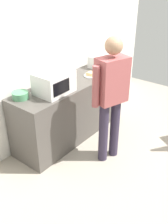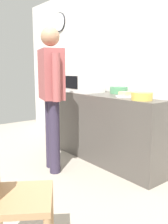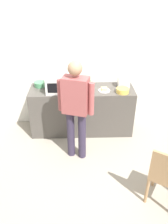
% 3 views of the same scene
% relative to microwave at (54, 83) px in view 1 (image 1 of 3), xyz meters
% --- Properties ---
extents(ground_plane, '(6.00, 6.00, 0.00)m').
position_rel_microwave_xyz_m(ground_plane, '(0.33, -1.14, -1.07)').
color(ground_plane, '#9E9384').
extents(back_wall, '(5.40, 0.13, 2.60)m').
position_rel_microwave_xyz_m(back_wall, '(0.32, 0.46, 0.23)').
color(back_wall, silver).
rests_on(back_wall, ground_plane).
extents(kitchen_counter, '(1.99, 0.62, 0.92)m').
position_rel_microwave_xyz_m(kitchen_counter, '(0.40, 0.08, -0.61)').
color(kitchen_counter, '#4C4742').
rests_on(kitchen_counter, ground_plane).
extents(microwave, '(0.50, 0.39, 0.30)m').
position_rel_microwave_xyz_m(microwave, '(0.00, 0.00, 0.00)').
color(microwave, silver).
rests_on(microwave, kitchen_counter).
extents(sandwich_plate, '(0.22, 0.22, 0.07)m').
position_rel_microwave_xyz_m(sandwich_plate, '(0.82, -0.01, -0.13)').
color(sandwich_plate, white).
rests_on(sandwich_plate, kitchen_counter).
extents(salad_bowl, '(0.25, 0.25, 0.10)m').
position_rel_microwave_xyz_m(salad_bowl, '(0.46, 0.25, -0.10)').
color(salad_bowl, '#4C8E60').
rests_on(salad_bowl, kitchen_counter).
extents(cereal_bowl, '(0.23, 0.23, 0.09)m').
position_rel_microwave_xyz_m(cereal_bowl, '(1.14, -0.10, -0.11)').
color(cereal_bowl, gold).
rests_on(cereal_bowl, kitchen_counter).
extents(mixing_bowl, '(0.22, 0.22, 0.09)m').
position_rel_microwave_xyz_m(mixing_bowl, '(-0.41, 0.22, -0.10)').
color(mixing_bowl, '#4C8E60').
rests_on(mixing_bowl, kitchen_counter).
extents(toaster, '(0.22, 0.18, 0.20)m').
position_rel_microwave_xyz_m(toaster, '(1.21, 0.19, -0.05)').
color(toaster, silver).
rests_on(toaster, kitchen_counter).
extents(fork_utensil, '(0.14, 0.13, 0.01)m').
position_rel_microwave_xyz_m(fork_utensil, '(1.27, 0.32, -0.15)').
color(fork_utensil, silver).
rests_on(fork_utensil, kitchen_counter).
extents(spoon_utensil, '(0.17, 0.04, 0.01)m').
position_rel_microwave_xyz_m(spoon_utensil, '(-0.14, 0.25, -0.15)').
color(spoon_utensil, silver).
rests_on(spoon_utensil, kitchen_counter).
extents(person_standing, '(0.57, 0.35, 1.74)m').
position_rel_microwave_xyz_m(person_standing, '(0.29, -0.73, -0.05)').
color(person_standing, '#32293E').
rests_on(person_standing, ground_plane).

